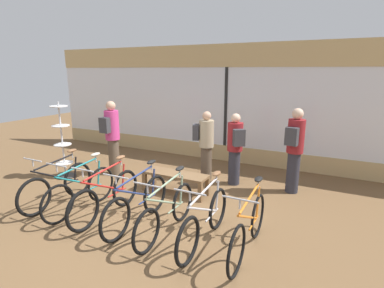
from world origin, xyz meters
name	(u,v)px	position (x,y,z in m)	size (l,w,h in m)	color
ground_plane	(152,215)	(0.00, 0.00, 0.00)	(24.00, 24.00, 0.00)	brown
shop_back_wall	(226,103)	(0.00, 3.73, 1.64)	(12.00, 0.08, 3.20)	tan
bicycle_far_left	(58,186)	(-1.83, -0.42, 0.38)	(0.46, 1.69, 1.03)	black
bicycle_left	(82,191)	(-1.23, -0.41, 0.39)	(0.46, 1.71, 1.02)	black
bicycle_center_left	(106,196)	(-0.66, -0.39, 0.38)	(0.46, 1.75, 1.03)	black
bicycle_center	(138,203)	(-0.01, -0.38, 0.38)	(0.46, 1.76, 1.03)	black
bicycle_center_right	(167,212)	(0.58, -0.42, 0.37)	(0.46, 1.72, 1.01)	black
bicycle_right	(205,220)	(1.22, -0.40, 0.38)	(0.46, 1.74, 1.02)	black
bicycle_far_right	(249,228)	(1.87, -0.34, 0.39)	(0.46, 1.71, 1.02)	black
accessory_rack	(63,147)	(-2.99, 0.73, 0.74)	(0.48, 0.48, 1.81)	#333333
display_bench	(175,177)	(-0.11, 1.07, 0.36)	(1.40, 0.44, 0.44)	brown
customer_near_rack	(206,143)	(0.10, 2.12, 0.87)	(0.54, 0.42, 1.61)	brown
customer_by_window	(235,147)	(0.83, 2.09, 0.87)	(0.52, 0.56, 1.61)	#2D2D38
customer_mid_floor	(112,135)	(-2.06, 1.41, 0.98)	(0.34, 0.48, 1.81)	brown
customer_near_bench	(295,148)	(2.07, 2.19, 0.97)	(0.40, 0.53, 1.78)	#2D2D38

